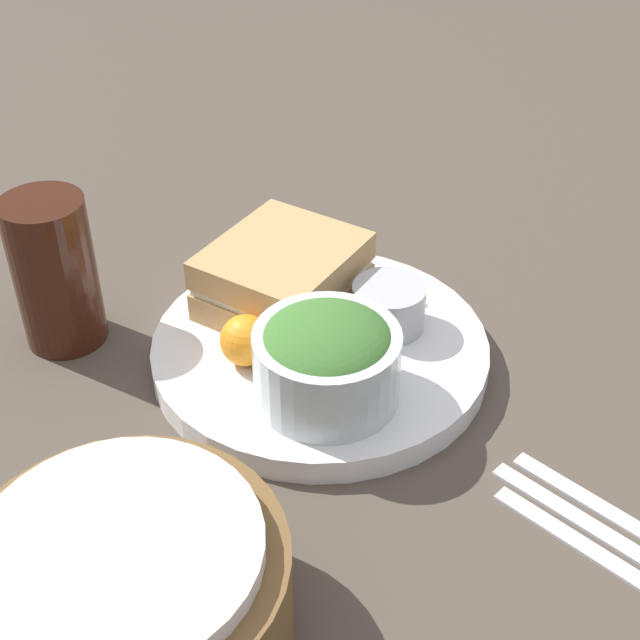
{
  "coord_description": "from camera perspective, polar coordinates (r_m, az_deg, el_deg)",
  "views": [
    {
      "loc": [
        -0.4,
        0.36,
        0.45
      ],
      "look_at": [
        0.0,
        0.0,
        0.04
      ],
      "focal_mm": 50.0,
      "sensor_mm": 36.0,
      "label": 1
    }
  ],
  "objects": [
    {
      "name": "salad_bowl",
      "position": [
        0.62,
        0.44,
        -2.42
      ],
      "size": [
        0.1,
        0.1,
        0.07
      ],
      "color": "silver",
      "rests_on": "plate"
    },
    {
      "name": "knife",
      "position": [
        0.6,
        18.61,
        -13.31
      ],
      "size": [
        0.18,
        0.02,
        0.01
      ],
      "primitive_type": "cube",
      "rotation": [
        0.0,
        0.0,
        3.21
      ],
      "color": "silver",
      "rests_on": "ground_plane"
    },
    {
      "name": "orange_wedge",
      "position": [
        0.66,
        -4.77,
        -1.3
      ],
      "size": [
        0.04,
        0.04,
        0.04
      ],
      "primitive_type": "sphere",
      "color": "orange",
      "rests_on": "plate"
    },
    {
      "name": "drink_glass",
      "position": [
        0.72,
        -16.61,
        2.94
      ],
      "size": [
        0.06,
        0.06,
        0.12
      ],
      "primitive_type": "cylinder",
      "color": "#38190F",
      "rests_on": "ground_plane"
    },
    {
      "name": "sandwich",
      "position": [
        0.71,
        -2.37,
        2.82
      ],
      "size": [
        0.13,
        0.14,
        0.05
      ],
      "color": "tan",
      "rests_on": "plate"
    },
    {
      "name": "bread_basket",
      "position": [
        0.52,
        -12.24,
        -16.64
      ],
      "size": [
        0.18,
        0.18,
        0.08
      ],
      "color": "brown",
      "rests_on": "ground_plane"
    },
    {
      "name": "fork",
      "position": [
        0.61,
        19.42,
        -12.3
      ],
      "size": [
        0.17,
        0.02,
        0.01
      ],
      "primitive_type": "cube",
      "rotation": [
        0.0,
        0.0,
        3.21
      ],
      "color": "silver",
      "rests_on": "ground_plane"
    },
    {
      "name": "spoon",
      "position": [
        0.59,
        17.75,
        -14.36
      ],
      "size": [
        0.16,
        0.02,
        0.01
      ],
      "primitive_type": "cube",
      "rotation": [
        0.0,
        0.0,
        3.21
      ],
      "color": "silver",
      "rests_on": "ground_plane"
    },
    {
      "name": "ground_plane",
      "position": [
        0.7,
        -0.0,
        -2.63
      ],
      "size": [
        4.0,
        4.0,
        0.0
      ],
      "primitive_type": "plane",
      "color": "#4C4238"
    },
    {
      "name": "plate",
      "position": [
        0.69,
        -0.0,
        -1.98
      ],
      "size": [
        0.26,
        0.26,
        0.02
      ],
      "primitive_type": "cylinder",
      "color": "white",
      "rests_on": "ground_plane"
    },
    {
      "name": "dressing_cup",
      "position": [
        0.69,
        4.4,
        0.88
      ],
      "size": [
        0.06,
        0.06,
        0.04
      ],
      "primitive_type": "cylinder",
      "color": "#B7B7BC",
      "rests_on": "plate"
    }
  ]
}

